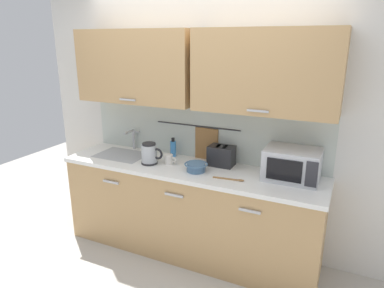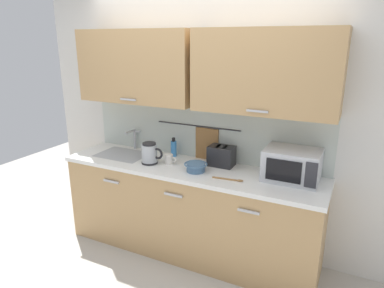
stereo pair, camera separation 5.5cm
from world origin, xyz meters
The scene contains 11 objects.
ground centered at (0.00, 0.00, 0.00)m, with size 8.00×8.00×0.00m, color #B7B2A8.
counter_unit centered at (-0.01, 0.30, 0.46)m, with size 2.53×0.64×0.90m.
back_wall_assembly centered at (0.00, 0.53, 1.52)m, with size 3.70×0.41×2.50m.
sink_faucet centered at (-0.79, 0.53, 1.04)m, with size 0.09×0.17×0.22m.
microwave centered at (0.92, 0.41, 1.04)m, with size 0.46×0.35×0.27m.
electric_kettle centered at (-0.38, 0.22, 1.00)m, with size 0.23×0.16×0.21m.
dish_soap_bottle centered at (-0.28, 0.51, 0.99)m, with size 0.06×0.06×0.20m.
mug_near_sink centered at (-0.21, 0.29, 0.95)m, with size 0.12×0.08×0.09m.
mixing_bowl centered at (0.11, 0.22, 0.94)m, with size 0.21×0.21×0.08m.
toaster centered at (0.26, 0.47, 1.00)m, with size 0.26×0.17×0.19m.
wooden_spoon centered at (0.47, 0.17, 0.91)m, with size 0.28×0.06×0.01m.
Camera 1 is at (1.33, -2.46, 2.06)m, focal length 32.33 mm.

